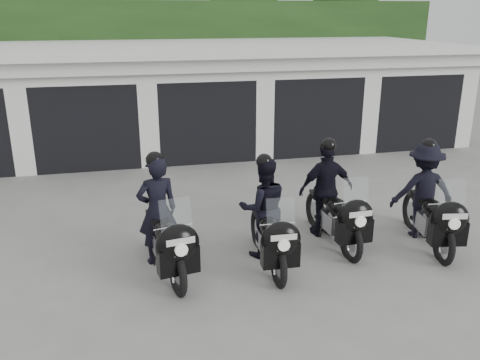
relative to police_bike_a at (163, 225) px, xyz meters
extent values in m
plane|color=gray|center=(1.69, 0.25, -0.77)|extent=(80.00, 80.00, 0.00)
cube|color=silver|center=(1.69, 8.75, 0.63)|extent=(16.00, 6.00, 2.80)
cube|color=silver|center=(1.69, 8.55, 2.11)|extent=(16.40, 6.80, 0.16)
cube|color=silver|center=(1.69, 5.50, 1.88)|extent=(16.40, 0.12, 0.40)
cube|color=black|center=(1.69, 5.73, -0.65)|extent=(16.00, 0.06, 0.24)
cube|color=silver|center=(-2.96, 5.90, 0.63)|extent=(0.50, 0.50, 2.80)
cube|color=black|center=(-1.41, 6.95, 0.33)|extent=(2.60, 2.60, 2.20)
cube|color=silver|center=(-1.41, 5.90, 1.73)|extent=(2.60, 0.50, 0.60)
cube|color=silver|center=(0.14, 5.90, 0.63)|extent=(0.50, 0.50, 2.80)
cube|color=black|center=(1.69, 6.95, 0.33)|extent=(2.60, 2.60, 2.20)
cube|color=silver|center=(1.69, 5.90, 1.73)|extent=(2.60, 0.50, 0.60)
cube|color=silver|center=(3.24, 5.90, 0.63)|extent=(0.50, 0.50, 2.80)
cube|color=black|center=(4.79, 6.95, 0.33)|extent=(2.60, 2.60, 2.20)
cube|color=silver|center=(4.79, 5.90, 1.73)|extent=(2.60, 0.50, 0.60)
cube|color=silver|center=(6.34, 5.90, 0.63)|extent=(0.50, 0.50, 2.80)
cube|color=black|center=(7.89, 6.95, 0.33)|extent=(2.60, 2.60, 2.20)
cube|color=silver|center=(7.89, 5.90, 1.73)|extent=(2.60, 0.50, 0.60)
cube|color=silver|center=(9.44, 5.90, 0.63)|extent=(0.50, 0.50, 2.80)
cube|color=#1A3613|center=(1.69, 12.75, 1.38)|extent=(20.00, 2.00, 4.30)
cylinder|color=black|center=(-4.81, 14.25, 0.88)|extent=(0.24, 0.24, 3.30)
cylinder|color=black|center=(4.69, 14.25, 0.88)|extent=(0.24, 0.24, 3.30)
cylinder|color=black|center=(9.19, 14.25, 0.88)|extent=(0.24, 0.24, 3.30)
torus|color=black|center=(0.13, -0.73, -0.45)|extent=(0.24, 0.76, 0.75)
torus|color=black|center=(-0.13, 0.73, -0.45)|extent=(0.24, 0.76, 0.75)
cube|color=#A3A3A8|center=(0.00, 0.02, -0.38)|extent=(0.36, 0.60, 0.33)
cube|color=black|center=(0.00, 0.00, -0.54)|extent=(0.31, 1.33, 0.06)
ellipsoid|color=black|center=(0.03, -0.15, -0.03)|extent=(0.43, 0.64, 0.30)
cube|color=black|center=(-0.05, 0.28, -0.01)|extent=(0.36, 0.60, 0.10)
ellipsoid|color=black|center=(0.14, -0.81, 0.03)|extent=(0.70, 0.45, 0.62)
cube|color=black|center=(0.14, -0.81, -0.20)|extent=(0.62, 0.33, 0.41)
cube|color=#B2BFC6|center=(0.14, -0.78, 0.44)|extent=(0.46, 0.20, 0.52)
cylinder|color=silver|center=(0.11, -0.61, 0.22)|extent=(0.57, 0.13, 0.03)
cube|color=silver|center=(0.17, -0.98, 0.15)|extent=(0.41, 0.09, 0.09)
cube|color=silver|center=(0.17, -0.95, -0.03)|extent=(0.18, 0.05, 0.10)
imported|color=black|center=(-0.05, 0.30, 0.13)|extent=(0.72, 0.54, 1.80)
sphere|color=black|center=(-0.05, 0.30, 0.97)|extent=(0.28, 0.28, 0.28)
torus|color=black|center=(1.64, -0.83, -0.47)|extent=(0.13, 0.71, 0.71)
torus|color=black|center=(1.68, 0.57, -0.47)|extent=(0.13, 0.71, 0.71)
cube|color=#A3A3A8|center=(1.66, -0.11, -0.40)|extent=(0.27, 0.54, 0.31)
cube|color=black|center=(1.66, -0.13, -0.56)|extent=(0.11, 1.26, 0.06)
ellipsoid|color=black|center=(1.66, -0.28, -0.07)|extent=(0.33, 0.57, 0.28)
cube|color=black|center=(1.67, 0.14, -0.05)|extent=(0.27, 0.54, 0.10)
ellipsoid|color=black|center=(1.64, -0.91, -0.01)|extent=(0.62, 0.34, 0.58)
cube|color=black|center=(1.64, -0.91, -0.24)|extent=(0.57, 0.23, 0.39)
cube|color=#B2BFC6|center=(1.64, -0.88, 0.37)|extent=(0.43, 0.12, 0.49)
cylinder|color=silver|center=(1.65, -0.71, 0.16)|extent=(0.54, 0.04, 0.03)
cube|color=silver|center=(1.63, -1.07, 0.10)|extent=(0.39, 0.03, 0.09)
cube|color=silver|center=(1.64, -1.04, -0.07)|extent=(0.17, 0.02, 0.10)
imported|color=black|center=(1.67, 0.16, 0.08)|extent=(0.84, 0.67, 1.70)
sphere|color=black|center=(1.67, 0.16, 0.88)|extent=(0.26, 0.26, 0.26)
torus|color=black|center=(3.05, -0.32, -0.46)|extent=(0.15, 0.74, 0.73)
torus|color=black|center=(2.97, 1.12, -0.46)|extent=(0.15, 0.74, 0.73)
cube|color=#A3A3A8|center=(3.01, 0.42, -0.39)|extent=(0.29, 0.56, 0.32)
cube|color=black|center=(3.01, 0.40, -0.55)|extent=(0.15, 1.30, 0.06)
ellipsoid|color=black|center=(3.02, 0.25, -0.05)|extent=(0.35, 0.59, 0.29)
cube|color=black|center=(2.99, 0.68, -0.03)|extent=(0.29, 0.56, 0.10)
ellipsoid|color=black|center=(3.05, -0.40, 0.01)|extent=(0.65, 0.36, 0.60)
cube|color=black|center=(3.05, -0.40, -0.22)|extent=(0.59, 0.25, 0.40)
cube|color=#B2BFC6|center=(3.05, -0.37, 0.41)|extent=(0.45, 0.14, 0.51)
cylinder|color=silver|center=(3.04, -0.20, 0.19)|extent=(0.56, 0.06, 0.03)
cube|color=silver|center=(3.06, -0.57, 0.13)|extent=(0.40, 0.04, 0.09)
cube|color=silver|center=(3.06, -0.54, -0.05)|extent=(0.18, 0.02, 0.10)
imported|color=black|center=(2.99, 0.70, 0.11)|extent=(1.06, 0.64, 1.76)
sphere|color=black|center=(2.99, 0.70, 0.93)|extent=(0.27, 0.27, 0.27)
torus|color=black|center=(4.49, -0.75, -0.46)|extent=(0.24, 0.74, 0.73)
torus|color=black|center=(4.75, 0.67, -0.46)|extent=(0.24, 0.74, 0.73)
cube|color=#A3A3A8|center=(4.62, -0.02, -0.39)|extent=(0.35, 0.59, 0.32)
cube|color=black|center=(4.62, -0.04, -0.55)|extent=(0.31, 1.30, 0.06)
ellipsoid|color=black|center=(4.59, -0.18, -0.05)|extent=(0.42, 0.63, 0.29)
cube|color=black|center=(4.67, 0.24, -0.03)|extent=(0.35, 0.59, 0.10)
ellipsoid|color=black|center=(4.48, -0.83, 0.01)|extent=(0.68, 0.44, 0.60)
cube|color=black|center=(4.48, -0.83, -0.22)|extent=(0.61, 0.32, 0.40)
cube|color=#B2BFC6|center=(4.48, -0.80, 0.41)|extent=(0.45, 0.19, 0.51)
cylinder|color=silver|center=(4.51, -0.63, 0.19)|extent=(0.56, 0.13, 0.03)
cube|color=silver|center=(4.45, -0.99, 0.13)|extent=(0.40, 0.09, 0.09)
cube|color=silver|center=(4.45, -0.96, -0.05)|extent=(0.18, 0.05, 0.10)
imported|color=black|center=(4.67, 0.26, 0.11)|extent=(1.22, 0.78, 1.76)
sphere|color=black|center=(4.67, 0.26, 0.93)|extent=(0.27, 0.27, 0.27)
camera|label=1|loc=(-0.46, -7.36, 3.18)|focal=38.00mm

